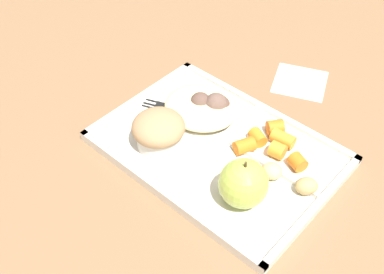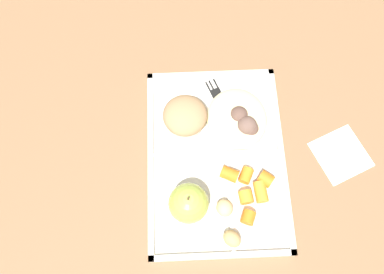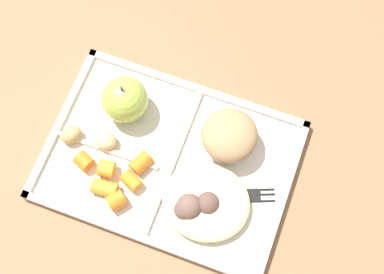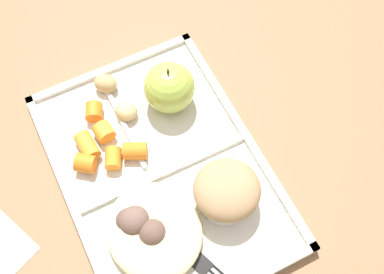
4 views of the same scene
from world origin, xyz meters
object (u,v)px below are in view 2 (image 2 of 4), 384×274
lunch_tray (216,159)px  bran_muffin (185,117)px  plastic_fork (222,105)px  green_apple (189,203)px

lunch_tray → bran_muffin: size_ratio=4.37×
bran_muffin → plastic_fork: (0.03, -0.08, -0.03)m
green_apple → plastic_fork: size_ratio=0.56×
green_apple → bran_muffin: (0.17, 0.00, -0.01)m
plastic_fork → lunch_tray: bearing=169.9°
green_apple → bran_muffin: bearing=0.0°
green_apple → plastic_fork: bearing=-20.6°
lunch_tray → green_apple: 0.11m
lunch_tray → green_apple: green_apple is taller
green_apple → bran_muffin: green_apple is taller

